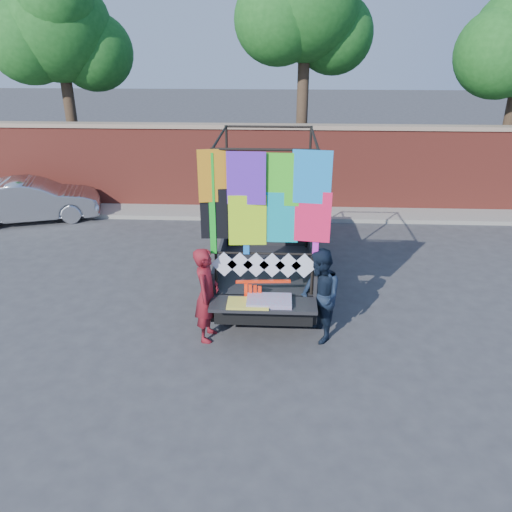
{
  "coord_description": "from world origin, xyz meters",
  "views": [
    {
      "loc": [
        0.33,
        -8.17,
        5.05
      ],
      "look_at": [
        -0.07,
        0.1,
        1.37
      ],
      "focal_mm": 35.0,
      "sensor_mm": 36.0,
      "label": 1
    }
  ],
  "objects_px": {
    "pickup_truck": "(268,237)",
    "man": "(320,296)",
    "sedan": "(32,200)",
    "woman": "(207,295)"
  },
  "relations": [
    {
      "from": "woman",
      "to": "sedan",
      "type": "bearing_deg",
      "value": 51.84
    },
    {
      "from": "woman",
      "to": "pickup_truck",
      "type": "bearing_deg",
      "value": -12.56
    },
    {
      "from": "pickup_truck",
      "to": "woman",
      "type": "relative_size",
      "value": 3.1
    },
    {
      "from": "sedan",
      "to": "man",
      "type": "relative_size",
      "value": 2.17
    },
    {
      "from": "man",
      "to": "sedan",
      "type": "bearing_deg",
      "value": -144.19
    },
    {
      "from": "pickup_truck",
      "to": "man",
      "type": "height_order",
      "value": "pickup_truck"
    },
    {
      "from": "pickup_truck",
      "to": "man",
      "type": "distance_m",
      "value": 2.93
    },
    {
      "from": "sedan",
      "to": "woman",
      "type": "height_order",
      "value": "woman"
    },
    {
      "from": "pickup_truck",
      "to": "sedan",
      "type": "height_order",
      "value": "pickup_truck"
    },
    {
      "from": "woman",
      "to": "man",
      "type": "relative_size",
      "value": 1.02
    }
  ]
}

